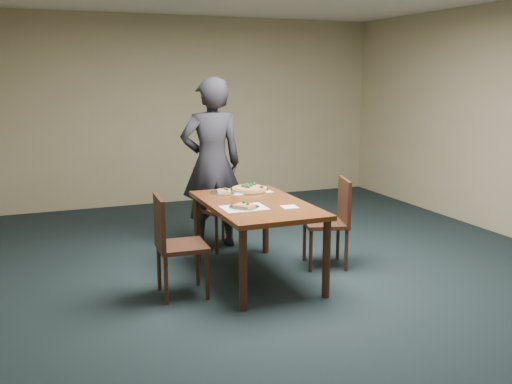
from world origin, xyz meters
name	(u,v)px	position (x,y,z in m)	size (l,w,h in m)	color
ground	(309,285)	(0.00, 0.00, 0.00)	(8.00, 8.00, 0.00)	black
room_shell	(313,97)	(0.00, 0.00, 1.74)	(8.00, 8.00, 8.00)	tan
dining_table	(256,212)	(-0.39, 0.37, 0.66)	(0.90, 1.50, 0.75)	#502510
chair_far	(216,202)	(-0.43, 1.51, 0.52)	(0.53, 0.53, 0.91)	black
chair_left	(173,240)	(-1.24, 0.21, 0.52)	(0.44, 0.44, 0.91)	black
chair_right	(333,217)	(0.47, 0.42, 0.52)	(0.52, 0.52, 0.91)	black
diner	(212,164)	(-0.46, 1.53, 0.96)	(0.70, 0.46, 1.92)	black
placemat_main	(250,191)	(-0.25, 0.90, 0.75)	(0.42, 0.32, 0.00)	white
placemat_near	(244,208)	(-0.57, 0.20, 0.75)	(0.40, 0.30, 0.00)	white
pizza_pan	(249,189)	(-0.25, 0.90, 0.77)	(0.40, 0.40, 0.07)	silver
slice_plate_near	(244,206)	(-0.57, 0.20, 0.76)	(0.28, 0.28, 0.06)	silver
slice_plate_far	(224,192)	(-0.53, 0.90, 0.76)	(0.28, 0.28, 0.05)	silver
napkin	(290,207)	(-0.18, 0.07, 0.75)	(0.14, 0.14, 0.01)	white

